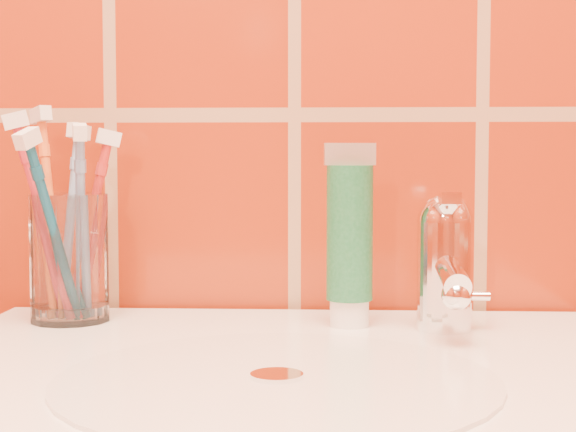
{
  "coord_description": "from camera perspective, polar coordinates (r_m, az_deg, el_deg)",
  "views": [
    {
      "loc": [
        0.04,
        0.33,
        1.0
      ],
      "look_at": [
        -0.0,
        1.08,
        0.95
      ],
      "focal_mm": 55.0,
      "sensor_mm": 36.0,
      "label": 1
    }
  ],
  "objects": [
    {
      "name": "glass_tumbler",
      "position": [
        0.83,
        -13.94,
        -2.63
      ],
      "size": [
        0.08,
        0.08,
        0.12
      ],
      "primitive_type": "cylinder",
      "rotation": [
        0.0,
        0.0,
        -0.12
      ],
      "color": "white",
      "rests_on": "pedestal_sink"
    },
    {
      "name": "toothpaste_tube",
      "position": [
        0.78,
        4.01,
        -1.62
      ],
      "size": [
        0.05,
        0.04,
        0.16
      ],
      "rotation": [
        0.0,
        0.0,
        0.17
      ],
      "color": "white",
      "rests_on": "pedestal_sink"
    },
    {
      "name": "faucet",
      "position": [
        0.77,
        10.16,
        -2.68
      ],
      "size": [
        0.05,
        0.11,
        0.12
      ],
      "color": "white",
      "rests_on": "pedestal_sink"
    },
    {
      "name": "toothbrush_0",
      "position": [
        0.84,
        -15.09,
        0.08
      ],
      "size": [
        0.09,
        0.09,
        0.21
      ],
      "primitive_type": null,
      "rotation": [
        0.17,
        0.0,
        -2.36
      ],
      "color": "orange",
      "rests_on": "glass_tumbler"
    },
    {
      "name": "toothbrush_1",
      "position": [
        0.84,
        -12.72,
        -0.59
      ],
      "size": [
        0.09,
        0.08,
        0.19
      ],
      "primitive_type": null,
      "rotation": [
        0.23,
        0.0,
        1.91
      ],
      "color": "#B72B27",
      "rests_on": "glass_tumbler"
    },
    {
      "name": "toothbrush_2",
      "position": [
        0.81,
        -13.26,
        -0.58
      ],
      "size": [
        0.06,
        0.09,
        0.19
      ],
      "primitive_type": null,
      "rotation": [
        0.16,
        0.0,
        0.32
      ],
      "color": "#6787B8",
      "rests_on": "glass_tumbler"
    },
    {
      "name": "toothbrush_3",
      "position": [
        0.8,
        -14.88,
        -0.92
      ],
      "size": [
        0.1,
        0.15,
        0.2
      ],
      "primitive_type": null,
      "rotation": [
        0.37,
        0.0,
        -0.42
      ],
      "color": "navy",
      "rests_on": "glass_tumbler"
    },
    {
      "name": "toothbrush_4",
      "position": [
        0.84,
        -13.88,
        -0.37
      ],
      "size": [
        0.06,
        0.09,
        0.19
      ],
      "primitive_type": null,
      "rotation": [
        0.17,
        0.0,
        2.74
      ],
      "color": "#7CA4DC",
      "rests_on": "glass_tumbler"
    },
    {
      "name": "toothbrush_5",
      "position": [
        0.82,
        -15.5,
        -0.25
      ],
      "size": [
        0.11,
        0.09,
        0.2
      ],
      "primitive_type": null,
      "rotation": [
        0.25,
        0.0,
        -1.19
      ],
      "color": "#B22633",
      "rests_on": "glass_tumbler"
    }
  ]
}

